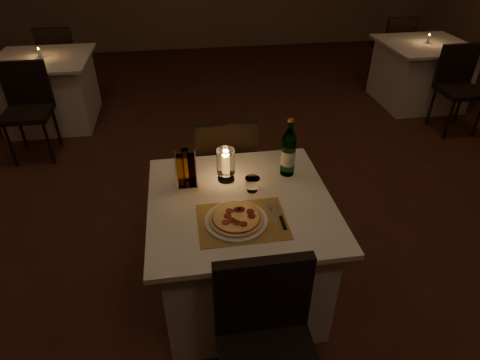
{
  "coord_description": "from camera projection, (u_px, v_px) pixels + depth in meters",
  "views": [
    {
      "loc": [
        -0.51,
        -2.2,
        2.06
      ],
      "look_at": [
        -0.24,
        -0.46,
        0.86
      ],
      "focal_mm": 30.0,
      "sensor_mm": 36.0,
      "label": 1
    }
  ],
  "objects": [
    {
      "name": "placemat",
      "position": [
        242.0,
        221.0,
        2.03
      ],
      "size": [
        0.45,
        0.34,
        0.0
      ],
      "primitive_type": "cube",
      "color": "#AE863C",
      "rests_on": "main_table"
    },
    {
      "name": "fork",
      "position": [
        272.0,
        214.0,
        2.08
      ],
      "size": [
        0.02,
        0.18,
        0.0
      ],
      "color": "silver",
      "rests_on": "placemat"
    },
    {
      "name": "neighbor_chair_lb",
      "position": [
        60.0,
        55.0,
        4.95
      ],
      "size": [
        0.42,
        0.42,
        0.9
      ],
      "color": "black",
      "rests_on": "ground"
    },
    {
      "name": "water_bottle",
      "position": [
        288.0,
        153.0,
        2.32
      ],
      "size": [
        0.09,
        0.09,
        0.36
      ],
      "color": "#59A558",
      "rests_on": "main_table"
    },
    {
      "name": "cruet_caddy",
      "position": [
        186.0,
        170.0,
        2.26
      ],
      "size": [
        0.12,
        0.12,
        0.21
      ],
      "color": "white",
      "rests_on": "main_table"
    },
    {
      "name": "neighbor_chair_ra",
      "position": [
        459.0,
        80.0,
        4.23
      ],
      "size": [
        0.42,
        0.42,
        0.9
      ],
      "color": "black",
      "rests_on": "ground"
    },
    {
      "name": "hurricane_candle",
      "position": [
        226.0,
        163.0,
        2.28
      ],
      "size": [
        0.1,
        0.1,
        0.2
      ],
      "color": "white",
      "rests_on": "main_table"
    },
    {
      "name": "chair_far",
      "position": [
        225.0,
        162.0,
        2.87
      ],
      "size": [
        0.42,
        0.42,
        0.9
      ],
      "color": "black",
      "rests_on": "ground"
    },
    {
      "name": "pizza",
      "position": [
        236.0,
        218.0,
        2.02
      ],
      "size": [
        0.28,
        0.28,
        0.02
      ],
      "color": "#D8B77F",
      "rests_on": "plate"
    },
    {
      "name": "neighbor_chair_rb",
      "position": [
        395.0,
        43.0,
        5.4
      ],
      "size": [
        0.42,
        0.42,
        0.9
      ],
      "color": "black",
      "rests_on": "ground"
    },
    {
      "name": "floor",
      "position": [
        262.0,
        238.0,
        3.03
      ],
      "size": [
        8.0,
        10.0,
        0.02
      ],
      "primitive_type": "cube",
      "color": "#4C2418",
      "rests_on": "ground"
    },
    {
      "name": "neighbor_table_left",
      "position": [
        50.0,
        90.0,
        4.46
      ],
      "size": [
        1.0,
        1.0,
        0.74
      ],
      "color": "white",
      "rests_on": "ground"
    },
    {
      "name": "main_table",
      "position": [
        241.0,
        249.0,
        2.39
      ],
      "size": [
        1.0,
        1.0,
        0.74
      ],
      "color": "white",
      "rests_on": "ground"
    },
    {
      "name": "neighbor_table_right",
      "position": [
        419.0,
        74.0,
        4.92
      ],
      "size": [
        1.0,
        1.0,
        0.74
      ],
      "color": "white",
      "rests_on": "ground"
    },
    {
      "name": "neighbor_candle_right",
      "position": [
        428.0,
        39.0,
        4.68
      ],
      "size": [
        0.03,
        0.03,
        0.11
      ],
      "color": "white",
      "rests_on": "neighbor_table_right"
    },
    {
      "name": "neighbor_chair_la",
      "position": [
        27.0,
        101.0,
        3.78
      ],
      "size": [
        0.42,
        0.42,
        0.9
      ],
      "color": "black",
      "rests_on": "ground"
    },
    {
      "name": "plate",
      "position": [
        236.0,
        221.0,
        2.02
      ],
      "size": [
        0.32,
        0.32,
        0.01
      ],
      "primitive_type": "cylinder",
      "color": "white",
      "rests_on": "placemat"
    },
    {
      "name": "knife",
      "position": [
        282.0,
        220.0,
        2.03
      ],
      "size": [
        0.02,
        0.22,
        0.01
      ],
      "color": "black",
      "rests_on": "placemat"
    },
    {
      "name": "neighbor_candle_left",
      "position": [
        39.0,
        53.0,
        4.23
      ],
      "size": [
        0.03,
        0.03,
        0.11
      ],
      "color": "white",
      "rests_on": "neighbor_table_left"
    },
    {
      "name": "chair_near",
      "position": [
        266.0,
        336.0,
        1.71
      ],
      "size": [
        0.42,
        0.42,
        0.9
      ],
      "color": "black",
      "rests_on": "ground"
    },
    {
      "name": "tumbler",
      "position": [
        252.0,
        184.0,
        2.24
      ],
      "size": [
        0.08,
        0.08,
        0.08
      ],
      "primitive_type": null,
      "color": "white",
      "rests_on": "main_table"
    }
  ]
}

